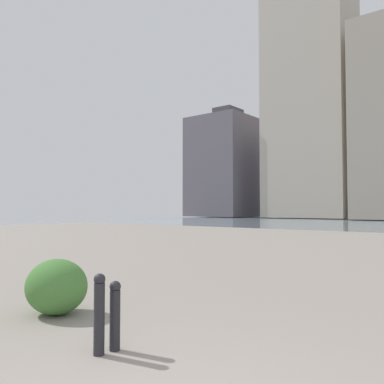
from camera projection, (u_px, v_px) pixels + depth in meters
building_annex at (310, 105)px, 69.37m from camera, size 14.29×11.03×39.94m
building_highrise at (228, 167)px, 80.48m from camera, size 11.86×15.13×22.13m
bollard_near at (115, 314)px, 4.47m from camera, size 0.13×0.13×0.78m
bollard_mid at (99, 312)px, 4.33m from camera, size 0.13×0.13×0.89m
shrub_wide at (57, 287)px, 5.98m from camera, size 0.99×0.89×0.84m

